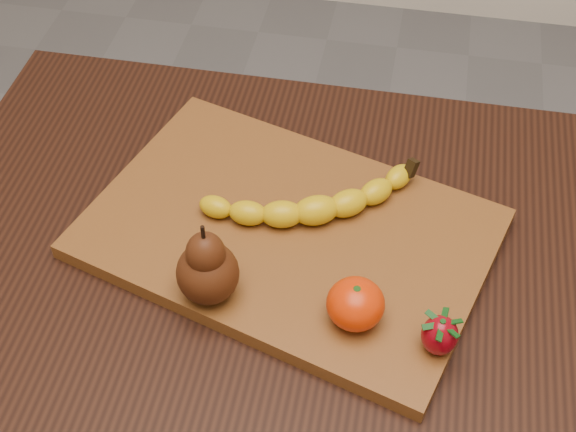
% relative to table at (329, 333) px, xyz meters
% --- Properties ---
extents(table, '(1.00, 0.70, 0.76)m').
position_rel_table_xyz_m(table, '(0.00, 0.00, 0.00)').
color(table, black).
rests_on(table, ground).
extents(cutting_board, '(0.52, 0.42, 0.02)m').
position_rel_table_xyz_m(cutting_board, '(-0.06, 0.06, 0.11)').
color(cutting_board, brown).
rests_on(cutting_board, table).
extents(banana, '(0.23, 0.14, 0.03)m').
position_rel_table_xyz_m(banana, '(-0.03, 0.07, 0.14)').
color(banana, '#DFB80A').
rests_on(banana, cutting_board).
extents(pear, '(0.08, 0.08, 0.10)m').
position_rel_table_xyz_m(pear, '(-0.13, -0.05, 0.17)').
color(pear, '#451E0B').
rests_on(pear, cutting_board).
extents(mandarin, '(0.08, 0.08, 0.05)m').
position_rel_table_xyz_m(mandarin, '(0.03, -0.06, 0.14)').
color(mandarin, red).
rests_on(mandarin, cutting_board).
extents(strawberry, '(0.05, 0.05, 0.05)m').
position_rel_table_xyz_m(strawberry, '(0.12, -0.08, 0.14)').
color(strawberry, maroon).
rests_on(strawberry, cutting_board).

